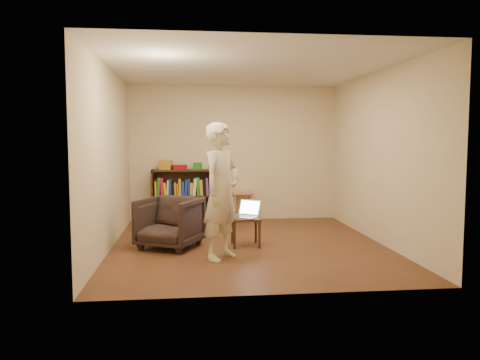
{
  "coord_description": "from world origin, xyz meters",
  "views": [
    {
      "loc": [
        -0.87,
        -6.81,
        1.58
      ],
      "look_at": [
        -0.09,
        0.35,
        0.94
      ],
      "focal_mm": 35.0,
      "sensor_mm": 36.0,
      "label": 1
    }
  ],
  "objects": [
    {
      "name": "ceiling",
      "position": [
        0.0,
        0.0,
        2.6
      ],
      "size": [
        4.5,
        4.5,
        0.0
      ],
      "primitive_type": "plane",
      "color": "silver",
      "rests_on": "wall_back"
    },
    {
      "name": "side_table",
      "position": [
        -0.05,
        -0.05,
        0.36
      ],
      "size": [
        0.42,
        0.42,
        0.43
      ],
      "color": "#302010",
      "rests_on": "floor"
    },
    {
      "name": "box_yellow",
      "position": [
        -1.31,
        2.11,
        1.09
      ],
      "size": [
        0.25,
        0.2,
        0.18
      ],
      "primitive_type": "cube",
      "rotation": [
        0.0,
        0.0,
        -0.23
      ],
      "color": "gold",
      "rests_on": "bookshelf"
    },
    {
      "name": "bookshelf",
      "position": [
        -0.98,
        2.09,
        0.44
      ],
      "size": [
        1.2,
        0.3,
        1.0
      ],
      "color": "black",
      "rests_on": "floor"
    },
    {
      "name": "armchair",
      "position": [
        -1.16,
        -0.05,
        0.37
      ],
      "size": [
        1.07,
        1.08,
        0.74
      ],
      "primitive_type": "imported",
      "rotation": [
        0.0,
        0.0,
        -0.47
      ],
      "color": "black",
      "rests_on": "floor"
    },
    {
      "name": "wall_left",
      "position": [
        -2.0,
        0.0,
        1.3
      ],
      "size": [
        0.0,
        4.5,
        4.5
      ],
      "primitive_type": "plane",
      "rotation": [
        1.57,
        0.0,
        1.57
      ],
      "color": "beige",
      "rests_on": "floor"
    },
    {
      "name": "red_cloth",
      "position": [
        -1.05,
        2.07,
        1.04
      ],
      "size": [
        0.29,
        0.24,
        0.09
      ],
      "primitive_type": "cube",
      "rotation": [
        0.0,
        0.0,
        0.18
      ],
      "color": "maroon",
      "rests_on": "bookshelf"
    },
    {
      "name": "wall_right",
      "position": [
        2.0,
        0.0,
        1.3
      ],
      "size": [
        0.0,
        4.5,
        4.5
      ],
      "primitive_type": "plane",
      "rotation": [
        1.57,
        0.0,
        -1.57
      ],
      "color": "beige",
      "rests_on": "floor"
    },
    {
      "name": "stool",
      "position": [
        0.13,
        1.98,
        0.47
      ],
      "size": [
        0.41,
        0.41,
        0.59
      ],
      "color": "#A77651",
      "rests_on": "floor"
    },
    {
      "name": "box_white",
      "position": [
        -0.46,
        2.06,
        1.04
      ],
      "size": [
        0.12,
        0.12,
        0.08
      ],
      "primitive_type": "cube",
      "rotation": [
        0.0,
        0.0,
        0.23
      ],
      "color": "silver",
      "rests_on": "bookshelf"
    },
    {
      "name": "person",
      "position": [
        -0.45,
        -0.74,
        0.9
      ],
      "size": [
        0.74,
        0.78,
        1.79
      ],
      "primitive_type": "imported",
      "rotation": [
        0.0,
        0.0,
        0.89
      ],
      "color": "beige",
      "rests_on": "floor"
    },
    {
      "name": "wall_back",
      "position": [
        0.0,
        2.25,
        1.3
      ],
      "size": [
        4.0,
        0.0,
        4.0
      ],
      "primitive_type": "plane",
      "rotation": [
        1.57,
        0.0,
        0.0
      ],
      "color": "beige",
      "rests_on": "floor"
    },
    {
      "name": "box_green",
      "position": [
        -0.71,
        2.07,
        1.07
      ],
      "size": [
        0.16,
        0.16,
        0.13
      ],
      "primitive_type": "cube",
      "rotation": [
        0.0,
        0.0,
        -0.25
      ],
      "color": "#228023",
      "rests_on": "bookshelf"
    },
    {
      "name": "laptop",
      "position": [
        -0.03,
        -0.02,
        0.48
      ],
      "size": [
        0.47,
        0.47,
        0.24
      ],
      "rotation": [
        0.0,
        0.0,
        -0.6
      ],
      "color": "#B9B9BE",
      "rests_on": "side_table"
    },
    {
      "name": "floor",
      "position": [
        0.0,
        0.0,
        0.0
      ],
      "size": [
        4.5,
        4.5,
        0.0
      ],
      "primitive_type": "plane",
      "color": "#4E2C19",
      "rests_on": "ground"
    }
  ]
}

